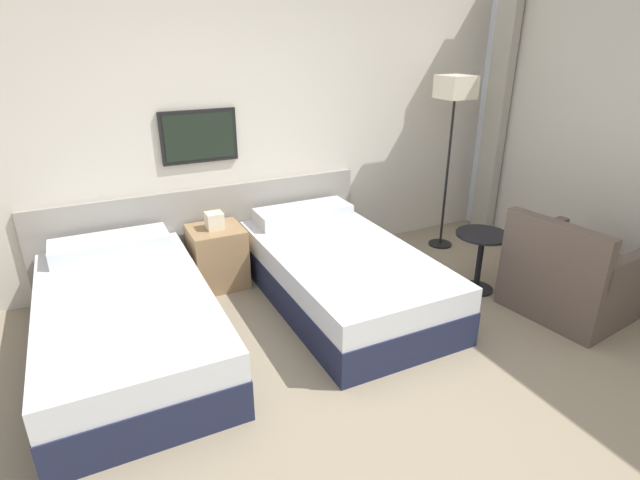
{
  "coord_description": "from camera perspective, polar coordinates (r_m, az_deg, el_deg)",
  "views": [
    {
      "loc": [
        -1.43,
        -2.04,
        2.07
      ],
      "look_at": [
        0.11,
        1.09,
        0.61
      ],
      "focal_mm": 28.0,
      "sensor_mm": 36.0,
      "label": 1
    }
  ],
  "objects": [
    {
      "name": "armchair",
      "position": [
        4.4,
        26.84,
        -4.04
      ],
      "size": [
        0.93,
        0.92,
        0.82
      ],
      "rotation": [
        0.0,
        0.0,
        1.7
      ],
      "color": "brown",
      "rests_on": "ground_plane"
    },
    {
      "name": "ground_plane",
      "position": [
        3.24,
        7.1,
        -17.26
      ],
      "size": [
        16.0,
        16.0,
        0.0
      ],
      "primitive_type": "plane",
      "color": "gray"
    },
    {
      "name": "nightstand",
      "position": [
        4.42,
        -11.63,
        -1.76
      ],
      "size": [
        0.45,
        0.43,
        0.67
      ],
      "color": "#9E7A51",
      "rests_on": "ground_plane"
    },
    {
      "name": "bed_near_door",
      "position": [
        3.7,
        -21.15,
        -8.69
      ],
      "size": [
        1.09,
        1.99,
        0.59
      ],
      "color": "#1E233D",
      "rests_on": "ground_plane"
    },
    {
      "name": "bed_near_window",
      "position": [
        4.1,
        2.42,
        -3.84
      ],
      "size": [
        1.09,
        1.99,
        0.59
      ],
      "color": "#1E233D",
      "rests_on": "ground_plane"
    },
    {
      "name": "side_table",
      "position": [
        4.41,
        17.9,
        -1.18
      ],
      "size": [
        0.44,
        0.44,
        0.52
      ],
      "color": "black",
      "rests_on": "ground_plane"
    },
    {
      "name": "floor_lamp",
      "position": [
        5.02,
        15.13,
        15.23
      ],
      "size": [
        0.3,
        0.3,
        1.7
      ],
      "color": "black",
      "rests_on": "ground_plane"
    },
    {
      "name": "wall_headboard",
      "position": [
        4.54,
        -8.11,
        12.7
      ],
      "size": [
        10.0,
        0.1,
        2.7
      ],
      "color": "beige",
      "rests_on": "ground_plane"
    }
  ]
}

